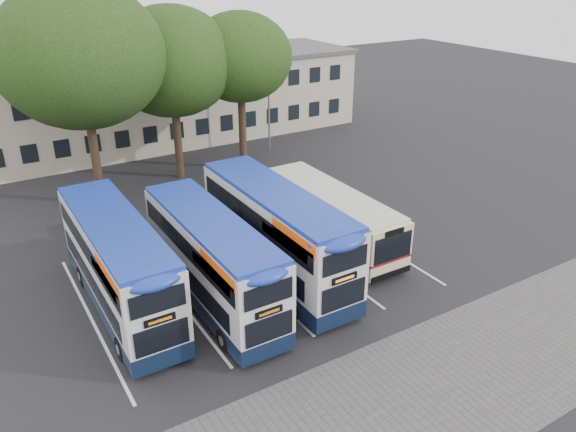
% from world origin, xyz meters
% --- Properties ---
extents(ground, '(120.00, 120.00, 0.00)m').
position_xyz_m(ground, '(0.00, 0.00, 0.00)').
color(ground, black).
rests_on(ground, ground).
extents(paving_strip, '(40.00, 6.00, 0.01)m').
position_xyz_m(paving_strip, '(-2.00, -5.00, 0.01)').
color(paving_strip, '#595654').
rests_on(paving_strip, ground).
extents(bay_lines, '(14.12, 11.00, 0.01)m').
position_xyz_m(bay_lines, '(-3.75, 5.00, 0.01)').
color(bay_lines, silver).
rests_on(bay_lines, ground).
extents(depot_building, '(32.40, 8.40, 6.20)m').
position_xyz_m(depot_building, '(0.00, 26.99, 3.15)').
color(depot_building, '#B9A995').
rests_on(depot_building, ground).
extents(lamp_post, '(0.25, 1.05, 9.06)m').
position_xyz_m(lamp_post, '(6.00, 19.97, 5.08)').
color(lamp_post, gray).
rests_on(lamp_post, ground).
extents(tree_left, '(9.04, 9.04, 12.28)m').
position_xyz_m(tree_left, '(-7.27, 16.70, 8.43)').
color(tree_left, black).
rests_on(tree_left, ground).
extents(tree_mid, '(7.81, 7.81, 10.74)m').
position_xyz_m(tree_mid, '(-1.70, 18.31, 7.41)').
color(tree_mid, black).
rests_on(tree_mid, ground).
extents(tree_right, '(6.65, 6.65, 10.24)m').
position_xyz_m(tree_right, '(2.63, 17.66, 7.38)').
color(tree_right, black).
rests_on(tree_right, ground).
extents(bus_dd_left, '(2.32, 9.58, 3.99)m').
position_xyz_m(bus_dd_left, '(-9.36, 5.23, 2.20)').
color(bus_dd_left, '#0D1933').
rests_on(bus_dd_left, ground).
extents(bus_dd_mid, '(2.26, 9.33, 3.88)m').
position_xyz_m(bus_dd_mid, '(-6.01, 3.70, 2.14)').
color(bus_dd_mid, '#0D1933').
rests_on(bus_dd_mid, ground).
extents(bus_dd_right, '(2.41, 9.95, 4.15)m').
position_xyz_m(bus_dd_right, '(-2.66, 4.23, 2.28)').
color(bus_dd_right, '#0D1933').
rests_on(bus_dd_right, ground).
extents(bus_single, '(2.37, 9.31, 2.77)m').
position_xyz_m(bus_single, '(1.33, 5.73, 1.57)').
color(bus_single, beige).
rests_on(bus_single, ground).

